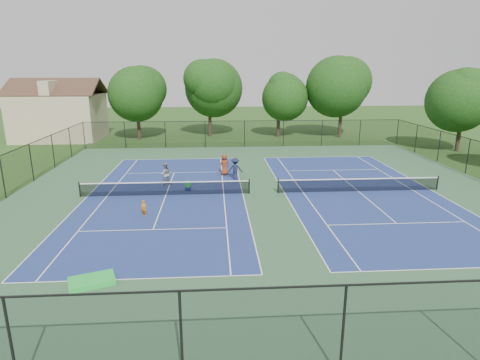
{
  "coord_description": "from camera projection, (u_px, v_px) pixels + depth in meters",
  "views": [
    {
      "loc": [
        -3.52,
        -27.48,
        8.64
      ],
      "look_at": [
        -1.77,
        -1.0,
        1.3
      ],
      "focal_mm": 30.0,
      "sensor_mm": 36.0,
      "label": 1
    }
  ],
  "objects": [
    {
      "name": "tree_back_b",
      "position": [
        209.0,
        86.0,
        51.95
      ],
      "size": [
        7.6,
        7.6,
        10.03
      ],
      "color": "#2D2116",
      "rests_on": "ground"
    },
    {
      "name": "instructor",
      "position": [
        165.0,
        174.0,
        30.69
      ],
      "size": [
        1.08,
        0.97,
        1.81
      ],
      "primitive_type": "imported",
      "rotation": [
        0.0,
        0.0,
        3.54
      ],
      "color": "gray",
      "rests_on": "ground"
    },
    {
      "name": "green_tarp",
      "position": [
        92.0,
        281.0,
        16.73
      ],
      "size": [
        2.12,
        1.71,
        0.2
      ],
      "primitive_type": "cube",
      "rotation": [
        0.0,
        0.0,
        0.36
      ],
      "color": "green",
      "rests_on": "ground"
    },
    {
      "name": "tennis_court_left",
      "position": [
        166.0,
        194.0,
        28.48
      ],
      "size": [
        12.0,
        23.83,
        1.07
      ],
      "color": "navy",
      "rests_on": "ground"
    },
    {
      "name": "ball_hopper",
      "position": [
        188.0,
        184.0,
        29.44
      ],
      "size": [
        0.42,
        0.39,
        0.4
      ],
      "primitive_type": "cube",
      "rotation": [
        0.0,
        0.0,
        -0.41
      ],
      "color": "green",
      "rests_on": "ball_crate"
    },
    {
      "name": "bystander_c",
      "position": [
        224.0,
        165.0,
        33.73
      ],
      "size": [
        1.02,
        0.88,
        1.77
      ],
      "primitive_type": "imported",
      "rotation": [
        0.0,
        0.0,
        3.58
      ],
      "color": "maroon",
      "rests_on": "ground"
    },
    {
      "name": "court_pad",
      "position": [
        264.0,
        193.0,
        28.95
      ],
      "size": [
        36.0,
        36.0,
        0.01
      ],
      "primitive_type": "cube",
      "color": "#305530",
      "rests_on": "ground"
    },
    {
      "name": "ground",
      "position": [
        264.0,
        193.0,
        28.95
      ],
      "size": [
        140.0,
        140.0,
        0.0
      ],
      "primitive_type": "plane",
      "color": "#234716",
      "rests_on": "ground"
    },
    {
      "name": "tree_back_c",
      "position": [
        279.0,
        95.0,
        51.85
      ],
      "size": [
        6.0,
        6.0,
        8.4
      ],
      "color": "#2D2116",
      "rests_on": "ground"
    },
    {
      "name": "tree_side_e",
      "position": [
        464.0,
        97.0,
        42.32
      ],
      "size": [
        6.6,
        6.6,
        8.87
      ],
      "color": "#2D2116",
      "rests_on": "ground"
    },
    {
      "name": "clapboard_house",
      "position": [
        59.0,
        115.0,
        50.72
      ],
      "size": [
        10.8,
        8.1,
        7.65
      ],
      "color": "tan",
      "rests_on": "ground"
    },
    {
      "name": "bystander_b",
      "position": [
        235.0,
        169.0,
        32.32
      ],
      "size": [
        1.26,
        0.86,
        1.8
      ],
      "primitive_type": "imported",
      "rotation": [
        0.0,
        0.0,
        2.97
      ],
      "color": "#181C36",
      "rests_on": "ground"
    },
    {
      "name": "perimeter_fence",
      "position": [
        264.0,
        172.0,
        28.52
      ],
      "size": [
        36.08,
        36.08,
        3.02
      ],
      "color": "black",
      "rests_on": "ground"
    },
    {
      "name": "tree_back_a",
      "position": [
        136.0,
        91.0,
        49.6
      ],
      "size": [
        6.8,
        6.8,
        9.15
      ],
      "color": "#2D2116",
      "rests_on": "ground"
    },
    {
      "name": "tree_back_d",
      "position": [
        343.0,
        84.0,
        51.04
      ],
      "size": [
        7.8,
        7.8,
        10.37
      ],
      "color": "#2D2116",
      "rests_on": "ground"
    },
    {
      "name": "ball_crate",
      "position": [
        188.0,
        189.0,
        29.54
      ],
      "size": [
        0.44,
        0.41,
        0.3
      ],
      "primitive_type": "cube",
      "rotation": [
        0.0,
        0.0,
        -0.27
      ],
      "color": "navy",
      "rests_on": "ground"
    },
    {
      "name": "child_player",
      "position": [
        144.0,
        208.0,
        24.32
      ],
      "size": [
        0.41,
        0.31,
        1.0
      ],
      "primitive_type": "imported",
      "rotation": [
        0.0,
        0.0,
        -0.22
      ],
      "color": "orange",
      "rests_on": "ground"
    },
    {
      "name": "tennis_court_right",
      "position": [
        358.0,
        190.0,
        29.37
      ],
      "size": [
        12.0,
        23.83,
        1.07
      ],
      "color": "navy",
      "rests_on": "ground"
    }
  ]
}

